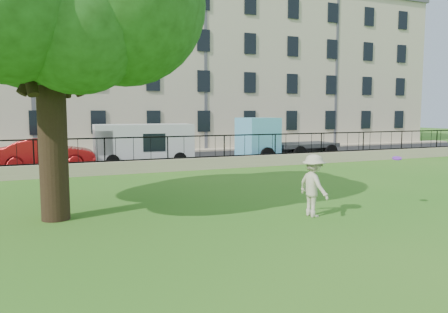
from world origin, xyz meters
name	(u,v)px	position (x,y,z in m)	size (l,w,h in m)	color
ground	(306,234)	(0.00, 0.00, 0.00)	(120.00, 120.00, 0.00)	#2A6E1A
retaining_wall	(168,165)	(0.00, 12.00, 0.30)	(50.00, 0.40, 0.60)	tan
iron_railing	(168,148)	(0.00, 12.00, 1.15)	(50.00, 0.05, 1.13)	black
street	(146,161)	(0.00, 16.70, 0.01)	(60.00, 9.00, 0.01)	black
sidewalk	(129,153)	(0.00, 21.90, 0.06)	(60.00, 1.40, 0.12)	tan
building_row	(114,62)	(0.00, 27.57, 6.92)	(56.40, 10.40, 13.80)	beige
man	(314,186)	(1.20, 1.45, 0.87)	(1.12, 0.64, 1.73)	beige
frisbee	(397,158)	(4.00, 1.26, 1.53)	(0.27, 0.27, 0.03)	purple
red_sedan	(47,154)	(-5.43, 15.15, 0.77)	(1.63, 4.69, 1.54)	#B51617
white_van	(144,144)	(-0.42, 15.40, 1.11)	(5.29, 2.06, 2.22)	silver
blue_truck	(287,139)	(8.17, 14.40, 1.28)	(6.11, 2.17, 2.56)	#62BCE6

